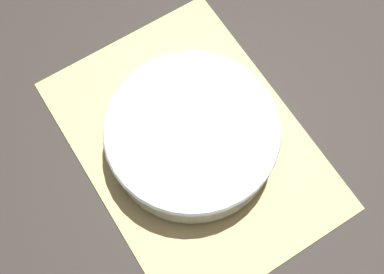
{
  "coord_description": "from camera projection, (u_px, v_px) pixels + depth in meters",
  "views": [
    {
      "loc": [
        -0.27,
        0.17,
        0.83
      ],
      "look_at": [
        0.0,
        0.0,
        0.03
      ],
      "focal_mm": 50.0,
      "sensor_mm": 36.0,
      "label": 1
    }
  ],
  "objects": [
    {
      "name": "bamboo_mat_center",
      "position": [
        192.0,
        144.0,
        0.89
      ],
      "size": [
        0.48,
        0.35,
        0.01
      ],
      "color": "#D6B775",
      "rests_on": "ground_plane"
    },
    {
      "name": "ground_plane",
      "position": [
        192.0,
        144.0,
        0.89
      ],
      "size": [
        6.0,
        6.0,
        0.0
      ],
      "primitive_type": "plane",
      "color": "#2D2823"
    },
    {
      "name": "fruit_salad_bowl",
      "position": [
        192.0,
        134.0,
        0.85
      ],
      "size": [
        0.28,
        0.28,
        0.07
      ],
      "color": "silver",
      "rests_on": "bamboo_mat_center"
    }
  ]
}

